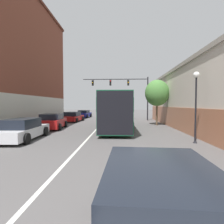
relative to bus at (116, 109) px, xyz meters
name	(u,v)px	position (x,y,z in m)	size (l,w,h in m)	color
lane_center_line	(94,132)	(-1.83, -2.14, -1.84)	(0.14, 42.23, 0.01)	silver
building_right_storefront	(216,97)	(9.19, -0.32, 1.21)	(7.40, 23.52, 5.87)	beige
bus	(116,109)	(0.00, 0.00, 0.00)	(2.85, 10.76, 3.29)	#145133
hatchback_foreground	(163,224)	(0.89, -14.51, -1.16)	(2.17, 4.22, 1.43)	silver
parked_car_left_near	(24,130)	(-5.99, -5.66, -1.18)	(2.08, 4.71, 1.40)	silver
parked_car_left_mid	(73,117)	(-6.02, 6.70, -1.21)	(2.47, 4.12, 1.33)	red
parked_car_left_far	(52,122)	(-6.09, -0.45, -1.16)	(2.44, 4.18, 1.45)	red
parked_car_left_distant	(84,114)	(-5.98, 14.11, -1.21)	(2.34, 3.99, 1.31)	navy
traffic_signal_gantry	(125,88)	(1.20, 8.96, 2.93)	(9.60, 0.36, 6.34)	black
street_lamp	(196,97)	(4.86, -6.24, 0.90)	(0.37, 0.37, 4.26)	black
street_tree_near	(157,93)	(4.50, 2.79, 1.75)	(2.65, 2.38, 5.06)	brown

